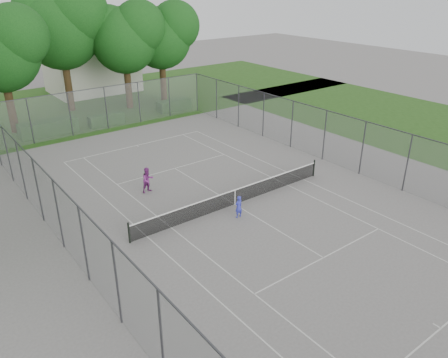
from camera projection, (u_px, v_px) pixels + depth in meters
ground at (235, 205)px, 24.27m from camera, size 120.00×120.00×0.00m
grass_far at (71, 106)px, 43.06m from camera, size 60.00×20.00×0.00m
grass_right at (441, 129)px, 36.38m from camera, size 16.00×40.00×0.00m
court_markings at (235, 204)px, 24.27m from camera, size 11.03×23.83×0.01m
tennis_net at (235, 196)px, 24.06m from camera, size 12.87×0.10×1.10m
perimeter_fence at (235, 175)px, 23.51m from camera, size 18.08×34.08×3.52m
tree_far_left at (0, 46)px, 32.93m from camera, size 6.89×6.30×9.91m
tree_far_midleft at (61, 23)px, 38.41m from camera, size 7.96×7.26×11.44m
tree_far_midright at (125, 35)px, 39.72m from camera, size 6.86×6.26×9.86m
tree_far_right at (162, 33)px, 42.00m from camera, size 6.75×6.16×9.71m
hedge_left at (49, 127)px, 35.02m from camera, size 4.50×1.35×1.12m
hedge_mid at (106, 120)px, 37.25m from camera, size 3.03×0.86×0.95m
hedge_right at (174, 105)px, 41.53m from camera, size 3.25×1.19×0.97m
house at (90, 50)px, 47.01m from camera, size 8.78×6.81×10.94m
girl_player at (239, 207)px, 22.75m from camera, size 0.46×0.31×1.23m
woman_player at (148, 180)px, 25.41m from camera, size 0.80×0.65×1.53m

